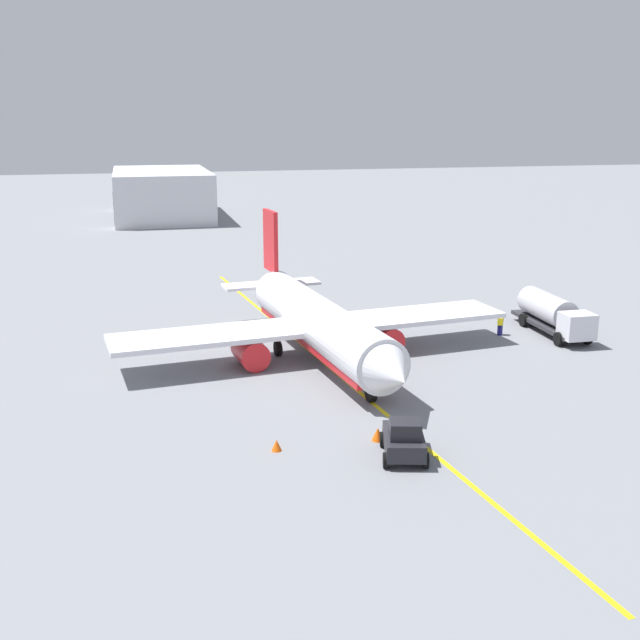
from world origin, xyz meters
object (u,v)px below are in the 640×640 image
at_px(safety_cone_wingtip, 378,434).
at_px(safety_cone_nose, 277,445).
at_px(pushback_tug, 404,440).
at_px(airplane, 318,324).
at_px(refueling_worker, 500,325).
at_px(fuel_tanker, 553,313).

bearing_deg(safety_cone_wingtip, safety_cone_nose, -90.50).
bearing_deg(pushback_tug, airplane, -179.16).
bearing_deg(airplane, refueling_worker, 98.06).
xyz_separation_m(refueling_worker, safety_cone_nose, (17.46, -21.89, -0.51)).
relative_size(refueling_worker, safety_cone_nose, 2.75).
xyz_separation_m(airplane, pushback_tug, (17.66, 0.26, -1.59)).
relative_size(pushback_tug, refueling_worker, 2.34).
xyz_separation_m(refueling_worker, safety_cone_wingtip, (17.51, -16.25, -0.45)).
height_order(airplane, fuel_tanker, airplane).
bearing_deg(airplane, fuel_tanker, 94.35).
height_order(refueling_worker, safety_cone_nose, refueling_worker).
distance_m(safety_cone_nose, safety_cone_wingtip, 5.64).
bearing_deg(refueling_worker, pushback_tug, -38.12).
distance_m(fuel_tanker, refueling_worker, 4.45).
bearing_deg(refueling_worker, fuel_tanker, 80.59).
bearing_deg(fuel_tanker, safety_cone_nose, -57.40).
height_order(airplane, pushback_tug, airplane).
bearing_deg(safety_cone_nose, safety_cone_wingtip, 89.50).
relative_size(airplane, pushback_tug, 7.55).
distance_m(airplane, refueling_worker, 16.13).
distance_m(refueling_worker, safety_cone_wingtip, 23.89).
relative_size(fuel_tanker, safety_cone_wingtip, 12.99).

